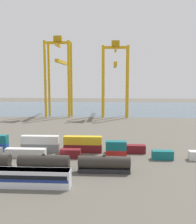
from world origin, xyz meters
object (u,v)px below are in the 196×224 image
at_px(gantry_crane_west, 59,69).
at_px(gantry_crane_central, 115,72).
at_px(freight_tank_row, 14,162).
at_px(shipping_container_12, 40,148).
at_px(shipping_container_16, 126,149).

xyz_separation_m(gantry_crane_west, gantry_crane_central, (35.55, 0.66, -1.50)).
xyz_separation_m(freight_tank_row, shipping_container_12, (1.68, 17.65, -0.87)).
relative_size(freight_tank_row, shipping_container_12, 4.87).
relative_size(shipping_container_16, gantry_crane_central, 0.26).
relative_size(freight_tank_row, gantry_crane_west, 1.18).
bearing_deg(shipping_container_12, freight_tank_row, -95.45).
height_order(freight_tank_row, shipping_container_16, freight_tank_row).
xyz_separation_m(freight_tank_row, gantry_crane_central, (26.36, 102.37, 25.99)).
height_order(freight_tank_row, gantry_crane_central, gantry_crane_central).
distance_m(shipping_container_12, shipping_container_16, 27.63).
height_order(shipping_container_12, gantry_crane_central, gantry_crane_central).
relative_size(shipping_container_16, gantry_crane_west, 0.24).
relative_size(freight_tank_row, shipping_container_16, 4.87).
height_order(shipping_container_12, gantry_crane_west, gantry_crane_west).
height_order(gantry_crane_west, gantry_crane_central, gantry_crane_west).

